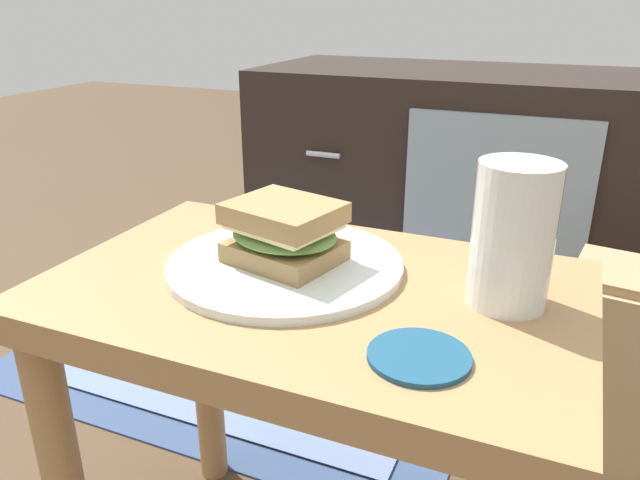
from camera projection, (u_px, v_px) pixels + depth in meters
name	position (u px, v px, depth m)	size (l,w,h in m)	color
side_table	(313.00, 357.00, 0.67)	(0.56, 0.36, 0.46)	#A37A4C
tv_cabinet	(457.00, 190.00, 1.52)	(0.96, 0.46, 0.58)	black
area_rug	(262.00, 339.00, 1.41)	(0.97, 0.78, 0.01)	#384C72
plate	(285.00, 265.00, 0.67)	(0.26, 0.26, 0.01)	silver
sandwich_front	(284.00, 233.00, 0.66)	(0.14, 0.13, 0.07)	#9E7A4C
beer_glass	(512.00, 239.00, 0.58)	(0.08, 0.08, 0.14)	silver
coaster	(419.00, 356.00, 0.51)	(0.09, 0.09, 0.01)	navy
paper_bag	(618.00, 372.00, 0.99)	(0.21, 0.18, 0.36)	tan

